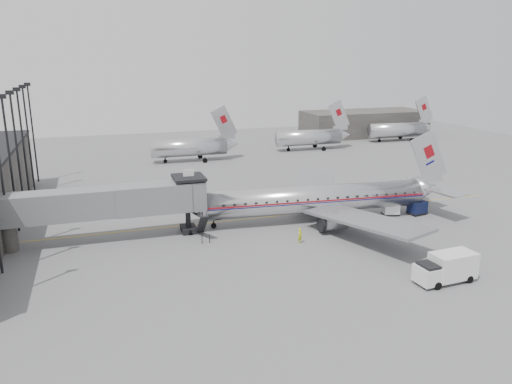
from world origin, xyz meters
TOP-DOWN VIEW (x-y plane):
  - ground at (0.00, 0.00)m, footprint 160.00×160.00m
  - hangar at (45.00, 60.00)m, footprint 30.00×12.00m
  - apron_line at (3.00, 6.00)m, footprint 60.00×0.15m
  - jet_bridge at (-16.66, 3.67)m, footprint 21.00×6.20m
  - floodlight_masts at (-27.50, 13.00)m, footprint 0.90×42.25m
  - distant_aircraft_near at (-1.79, 42.00)m, footprint 16.39×3.20m
  - distant_aircraft_mid at (24.21, 46.00)m, footprint 16.39×3.20m
  - distant_aircraft_far at (48.21, 50.00)m, footprint 16.39×3.20m
  - airliner at (6.66, 2.95)m, footprint 33.19×30.66m
  - service_van at (9.73, -16.00)m, footprint 5.65×2.50m
  - baggage_cart_navy at (19.07, 1.25)m, footprint 2.44×2.02m
  - baggage_cart_white at (15.76, 2.00)m, footprint 2.26×1.91m
  - ramp_worker at (1.26, -3.48)m, footprint 0.72×0.64m

SIDE VIEW (x-z plane):
  - ground at x=0.00m, z-range 0.00..0.00m
  - apron_line at x=3.00m, z-range 0.00..0.01m
  - baggage_cart_white at x=15.76m, z-range 0.05..1.59m
  - ramp_worker at x=1.26m, z-range 0.00..1.67m
  - baggage_cart_navy at x=19.07m, z-range 0.05..1.76m
  - service_van at x=9.73m, z-range 0.07..2.66m
  - airliner at x=6.66m, z-range -2.61..7.89m
  - distant_aircraft_near at x=-1.79m, z-range -2.40..7.86m
  - distant_aircraft_mid at x=24.21m, z-range -2.40..7.86m
  - distant_aircraft_far at x=48.21m, z-range -2.40..7.86m
  - hangar at x=45.00m, z-range 0.00..6.00m
  - jet_bridge at x=-16.66m, z-range 0.63..7.73m
  - floodlight_masts at x=-27.50m, z-range 0.74..15.99m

